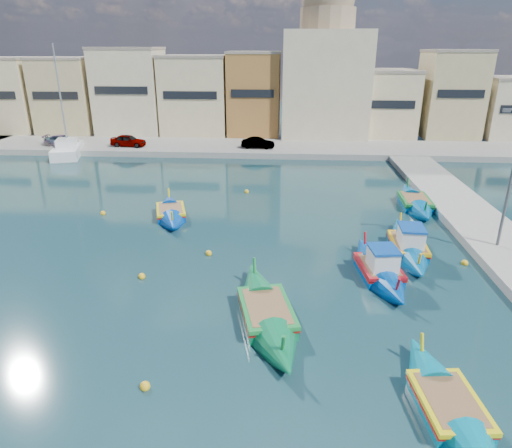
% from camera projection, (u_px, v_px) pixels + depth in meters
% --- Properties ---
extents(ground, '(160.00, 160.00, 0.00)m').
position_uv_depth(ground, '(161.00, 297.00, 21.14)').
color(ground, '#123336').
rests_on(ground, ground).
extents(north_quay, '(80.00, 8.00, 0.60)m').
position_uv_depth(north_quay, '(236.00, 148.00, 50.77)').
color(north_quay, gray).
rests_on(north_quay, ground).
extents(north_townhouses, '(83.20, 7.87, 10.19)m').
position_uv_depth(north_townhouses, '(297.00, 98.00, 55.49)').
color(north_townhouses, '#CBBB8D').
rests_on(north_townhouses, ground).
extents(church_block, '(10.00, 10.00, 19.10)m').
position_uv_depth(church_block, '(325.00, 68.00, 54.63)').
color(church_block, beige).
rests_on(church_block, ground).
extents(quay_street_lamp, '(1.18, 0.16, 8.00)m').
position_uv_depth(quay_street_lamp, '(510.00, 178.00, 24.03)').
color(quay_street_lamp, '#595B60').
rests_on(quay_street_lamp, ground).
extents(parked_cars, '(25.39, 1.84, 1.29)m').
position_uv_depth(parked_cars, '(137.00, 141.00, 49.73)').
color(parked_cars, '#4C1919').
rests_on(parked_cars, north_quay).
extents(luzzu_turquoise_cabin, '(2.28, 8.25, 2.62)m').
position_uv_depth(luzzu_turquoise_cabin, '(408.00, 247.00, 25.65)').
color(luzzu_turquoise_cabin, '#005899').
rests_on(luzzu_turquoise_cabin, ground).
extents(luzzu_blue_cabin, '(2.68, 7.55, 2.61)m').
position_uv_depth(luzzu_blue_cabin, '(379.00, 270.00, 22.95)').
color(luzzu_blue_cabin, '#0046A5').
rests_on(luzzu_blue_cabin, ground).
extents(luzzu_cyan_mid, '(2.21, 8.17, 2.40)m').
position_uv_depth(luzzu_cyan_mid, '(415.00, 203.00, 32.98)').
color(luzzu_cyan_mid, '#005BA0').
rests_on(luzzu_cyan_mid, ground).
extents(luzzu_green, '(3.69, 7.21, 2.20)m').
position_uv_depth(luzzu_green, '(171.00, 213.00, 31.01)').
color(luzzu_green, '#003FAD').
rests_on(luzzu_green, ground).
extents(luzzu_blue_south, '(3.93, 8.87, 2.50)m').
position_uv_depth(luzzu_blue_south, '(267.00, 314.00, 19.27)').
color(luzzu_blue_south, '#0B7443').
rests_on(luzzu_blue_south, ground).
extents(luzzu_cyan_south, '(2.42, 7.08, 2.16)m').
position_uv_depth(luzzu_cyan_south, '(448.00, 408.00, 14.31)').
color(luzzu_cyan_south, '#007E9D').
rests_on(luzzu_cyan_south, ground).
extents(yacht_north, '(5.01, 9.38, 12.05)m').
position_uv_depth(yacht_north, '(71.00, 148.00, 49.96)').
color(yacht_north, white).
rests_on(yacht_north, ground).
extents(mooring_buoys, '(22.54, 22.76, 0.36)m').
position_uv_depth(mooring_buoys, '(220.00, 249.00, 25.93)').
color(mooring_buoys, yellow).
rests_on(mooring_buoys, ground).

